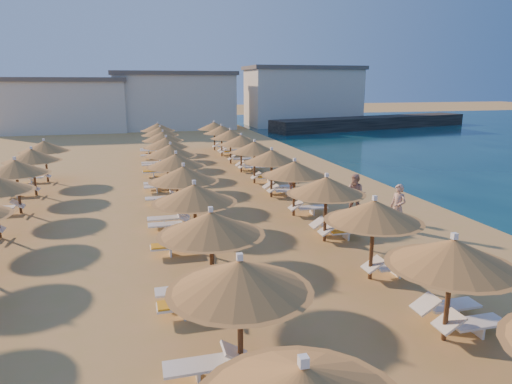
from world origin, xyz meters
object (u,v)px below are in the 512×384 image
object	(u,v)px
parasol_row_west	(180,168)
beachgoer_a	(398,207)
jetty	(374,122)
beachgoer_c	(292,181)
beachgoer_b	(356,195)
parasol_row_east	(282,163)

from	to	relation	value
parasol_row_west	beachgoer_a	xyz separation A→B (m)	(8.31, -4.84, -1.17)
jetty	beachgoer_c	world-z (taller)	beachgoer_c
parasol_row_west	beachgoer_b	xyz separation A→B (m)	(7.65, -2.41, -1.18)
beachgoer_b	parasol_row_west	bearing A→B (deg)	-155.52
parasol_row_east	beachgoer_a	world-z (taller)	parasol_row_east
parasol_row_west	jetty	bearing A→B (deg)	50.00
jetty	parasol_row_east	world-z (taller)	parasol_row_east
beachgoer_a	beachgoer_b	bearing A→B (deg)	173.35
beachgoer_c	beachgoer_b	bearing A→B (deg)	-8.05
parasol_row_west	beachgoer_b	world-z (taller)	parasol_row_west
jetty	beachgoer_c	size ratio (longest dim) A/B	18.48
beachgoer_a	parasol_row_east	bearing A→B (deg)	-166.76
jetty	beachgoer_c	distance (m)	39.75
parasol_row_west	beachgoer_a	world-z (taller)	parasol_row_west
beachgoer_c	parasol_row_east	bearing A→B (deg)	-63.13
parasol_row_west	beachgoer_a	size ratio (longest dim) A/B	21.99
parasol_row_west	beachgoer_b	size ratio (longest dim) A/B	22.12
jetty	parasol_row_west	size ratio (longest dim) A/B	0.71
parasol_row_west	beachgoer_b	distance (m)	8.10
jetty	beachgoer_b	world-z (taller)	beachgoer_b
jetty	beachgoer_a	size ratio (longest dim) A/B	15.65
jetty	beachgoer_a	distance (m)	44.14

